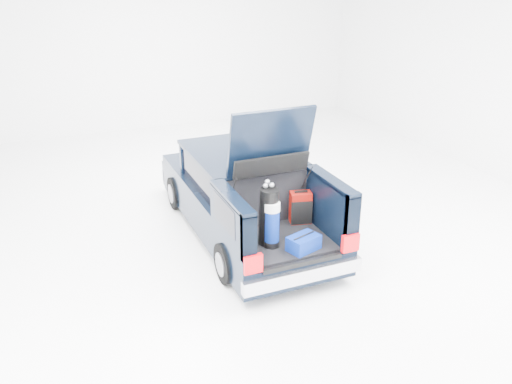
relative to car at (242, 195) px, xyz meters
name	(u,v)px	position (x,y,z in m)	size (l,w,h in m)	color
ground	(245,232)	(0.00, -0.11, -0.67)	(14.00, 14.00, 0.00)	white
car	(242,195)	(0.00, 0.00, 0.00)	(1.87, 4.65, 2.47)	black
red_suitcase	(301,208)	(0.50, -1.19, 0.18)	(0.36, 0.28, 0.53)	#660703
black_golf_bag	(268,216)	(-0.24, -1.63, 0.36)	(0.32, 0.35, 0.96)	black
blue_golf_bag	(272,224)	(-0.22, -1.71, 0.28)	(0.26, 0.26, 0.77)	black
blue_duffel	(304,243)	(0.15, -1.98, 0.03)	(0.51, 0.41, 0.23)	navy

